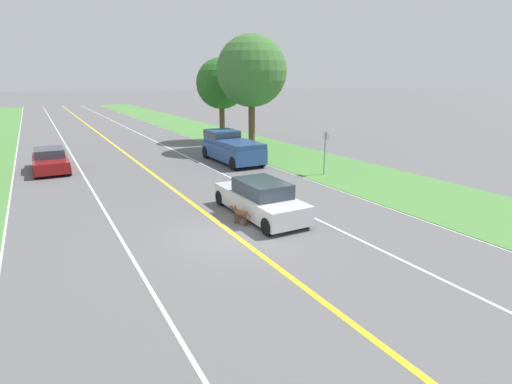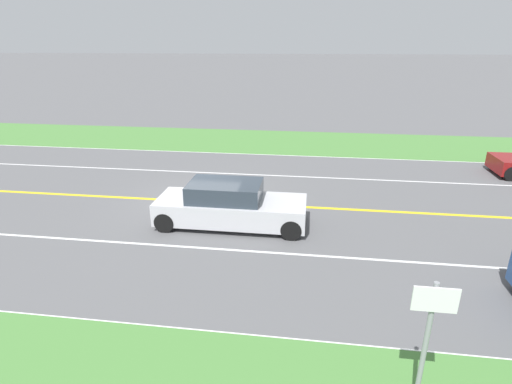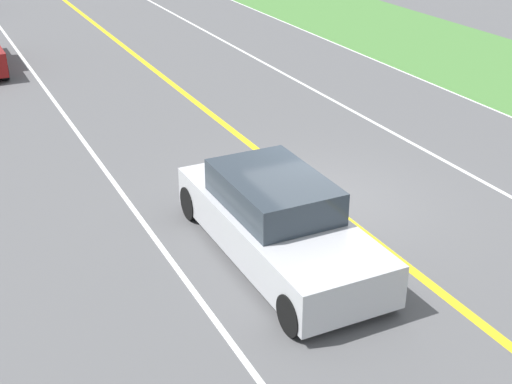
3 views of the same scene
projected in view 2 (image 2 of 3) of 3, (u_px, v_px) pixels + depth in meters
name	position (u px, v px, depth m)	size (l,w,h in m)	color
ground_plane	(204.00, 202.00, 14.97)	(400.00, 400.00, 0.00)	#5B5B5E
centre_divider_line	(204.00, 202.00, 14.97)	(0.18, 160.00, 0.01)	yellow
lane_edge_line_right	(119.00, 324.00, 8.48)	(0.14, 160.00, 0.01)	white
lane_edge_line_left	(237.00, 153.00, 21.46)	(0.14, 160.00, 0.01)	white
lane_dash_same_dir	(173.00, 246.00, 11.73)	(0.10, 160.00, 0.01)	white
lane_dash_oncoming	(223.00, 173.00, 18.22)	(0.10, 160.00, 0.01)	white
grass_verge_left	(246.00, 140.00, 24.24)	(6.00, 160.00, 0.03)	#4C843D
ego_car	(230.00, 206.00, 12.89)	(1.81, 4.79, 1.45)	silver
dog	(224.00, 198.00, 14.10)	(0.45, 1.04, 0.73)	brown
street_sign	(428.00, 335.00, 5.91)	(0.11, 0.64, 2.45)	gray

